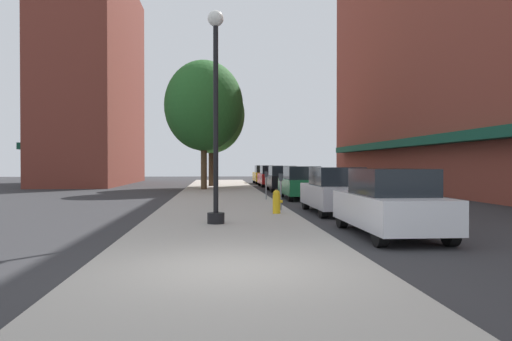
% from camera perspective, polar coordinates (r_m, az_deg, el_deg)
% --- Properties ---
extents(ground_plane, '(90.00, 90.00, 0.00)m').
position_cam_1_polar(ground_plane, '(26.26, 4.78, -3.13)').
color(ground_plane, '#2D2D30').
extents(sidewalk_slab, '(4.80, 50.00, 0.12)m').
position_cam_1_polar(sidewalk_slab, '(26.91, -4.01, -2.90)').
color(sidewalk_slab, '#A8A399').
rests_on(sidewalk_slab, ground).
extents(building_right_brick, '(6.80, 40.00, 22.23)m').
position_cam_1_polar(building_right_brick, '(34.79, 22.58, 16.23)').
color(building_right_brick, brown).
rests_on(building_right_brick, ground).
extents(building_far_background, '(6.80, 18.00, 18.30)m').
position_cam_1_polar(building_far_background, '(46.71, -18.07, 9.77)').
color(building_far_background, brown).
rests_on(building_far_background, ground).
extents(lamppost, '(0.48, 0.48, 5.90)m').
position_cam_1_polar(lamppost, '(13.81, -4.66, 6.69)').
color(lamppost, black).
rests_on(lamppost, sidewalk_slab).
extents(fire_hydrant, '(0.33, 0.26, 0.79)m').
position_cam_1_polar(fire_hydrant, '(16.55, 2.40, -3.60)').
color(fire_hydrant, gold).
rests_on(fire_hydrant, sidewalk_slab).
extents(parking_meter_near, '(0.14, 0.09, 1.31)m').
position_cam_1_polar(parking_meter_near, '(17.82, 2.87, -1.90)').
color(parking_meter_near, slate).
rests_on(parking_meter_near, sidewalk_slab).
extents(parking_meter_far, '(0.14, 0.09, 1.31)m').
position_cam_1_polar(parking_meter_far, '(23.04, 1.18, -1.30)').
color(parking_meter_far, slate).
rests_on(parking_meter_far, sidewalk_slab).
extents(tree_near, '(5.17, 5.17, 8.47)m').
position_cam_1_polar(tree_near, '(32.90, -6.04, 7.44)').
color(tree_near, '#4C3823').
rests_on(tree_near, sidewalk_slab).
extents(tree_mid, '(5.05, 5.05, 8.28)m').
position_cam_1_polar(tree_mid, '(37.65, -5.19, 6.40)').
color(tree_mid, '#422D1E').
rests_on(tree_mid, sidewalk_slab).
extents(car_white, '(1.80, 4.30, 1.66)m').
position_cam_1_polar(car_white, '(12.59, 15.21, -3.67)').
color(car_white, black).
rests_on(car_white, ground).
extents(car_silver, '(1.80, 4.30, 1.66)m').
position_cam_1_polar(car_silver, '(17.96, 9.15, -2.34)').
color(car_silver, black).
rests_on(car_silver, ground).
extents(car_green, '(1.80, 4.30, 1.66)m').
position_cam_1_polar(car_green, '(25.05, 5.22, -1.46)').
color(car_green, black).
rests_on(car_green, ground).
extents(car_black, '(1.80, 4.30, 1.66)m').
position_cam_1_polar(car_black, '(32.34, 3.01, -0.96)').
color(car_black, black).
rests_on(car_black, ground).
extents(car_red, '(1.80, 4.30, 1.66)m').
position_cam_1_polar(car_red, '(38.84, 1.74, -0.67)').
color(car_red, black).
rests_on(car_red, ground).
extents(car_yellow, '(1.80, 4.30, 1.66)m').
position_cam_1_polar(car_yellow, '(44.51, 0.94, -0.49)').
color(car_yellow, black).
rests_on(car_yellow, ground).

